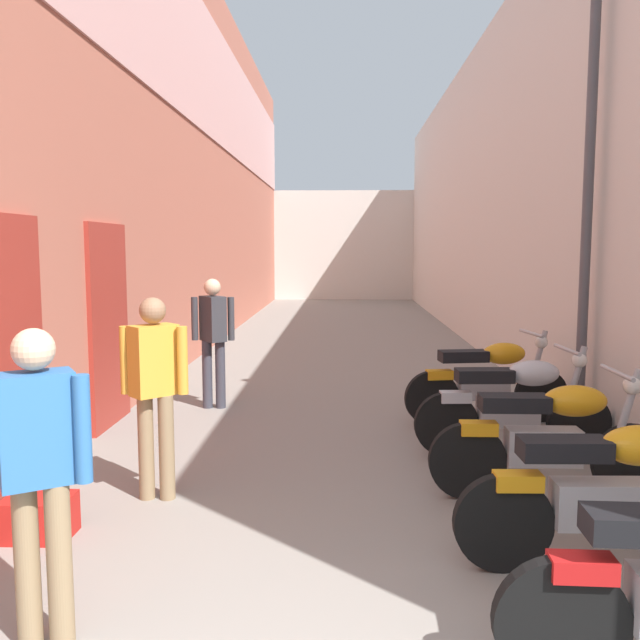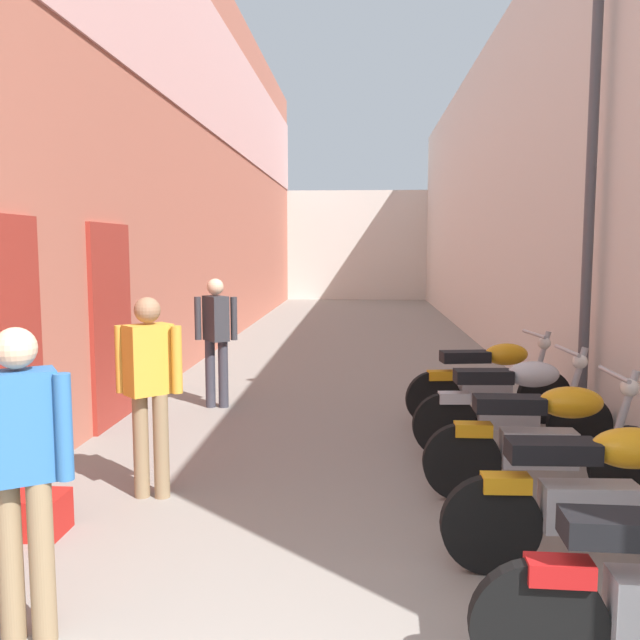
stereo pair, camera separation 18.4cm
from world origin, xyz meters
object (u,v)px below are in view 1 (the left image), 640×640
Objects in this scene: motorcycle_fourth at (514,403)px; motorcycle_fifth at (488,379)px; umbrella_leaning at (44,433)px; street_lamp at (580,161)px; motorcycle_third at (551,436)px; plastic_crate at (39,517)px; pedestrian_by_doorway at (39,464)px; motorcycle_second at (611,491)px; pedestrian_mid_alley at (155,383)px; pedestrian_further_down at (213,333)px.

motorcycle_fifth is at bearing 90.00° from motorcycle_fourth.
umbrella_leaning is at bearing -141.44° from motorcycle_fifth.
motorcycle_fifth is at bearing 140.13° from street_lamp.
motorcycle_third is 3.75m from plastic_crate.
pedestrian_by_doorway is 5.57m from street_lamp.
motorcycle_second is 1.00× the size of motorcycle_third.
plastic_crate is 0.09× the size of street_lamp.
motorcycle_third is 3.07m from pedestrian_mid_alley.
pedestrian_further_down reaches higher than umbrella_leaning.
motorcycle_third is 2.25m from motorcycle_fifth.
motorcycle_fourth is at bearing -28.86° from pedestrian_further_down.
plastic_crate is (-0.60, -0.72, -0.78)m from pedestrian_mid_alley.
motorcycle_fifth is 4.77m from plastic_crate.
motorcycle_fourth and motorcycle_fifth have the same top height.
plastic_crate is 0.56m from umbrella_leaning.
pedestrian_by_doorway is at bearing -66.15° from umbrella_leaning.
motorcycle_second is 3.41m from motorcycle_fifth.
pedestrian_further_down is 1.63× the size of umbrella_leaning.
motorcycle_second is at bearing -51.73° from pedestrian_further_down.
motorcycle_second and motorcycle_third have the same top height.
umbrella_leaning is at bearing -136.98° from pedestrian_mid_alley.
street_lamp is at bearing 38.17° from motorcycle_fourth.
motorcycle_fifth is at bearing 90.00° from motorcycle_second.
pedestrian_mid_alley reaches higher than motorcycle_second.
pedestrian_further_down is 0.33× the size of street_lamp.
motorcycle_third is at bearing -90.00° from motorcycle_fourth.
umbrella_leaning is (-0.61, -0.57, -0.24)m from pedestrian_mid_alley.
motorcycle_third is 3.71m from umbrella_leaning.
pedestrian_further_down reaches higher than plastic_crate.
motorcycle_third is 4.29m from pedestrian_further_down.
street_lamp is at bearing -39.87° from motorcycle_fifth.
motorcycle_second is at bearing -5.41° from plastic_crate.
motorcycle_third is 3.68m from pedestrian_by_doorway.
street_lamp is at bearing 44.42° from pedestrian_by_doorway.
street_lamp reaches higher than motorcycle_second.
pedestrian_mid_alley is (0.01, 1.92, 0.00)m from pedestrian_by_doorway.
motorcycle_third is 4.20× the size of plastic_crate.
street_lamp reaches higher than pedestrian_by_doorway.
street_lamp reaches higher than motorcycle_fifth.
pedestrian_mid_alley reaches higher than umbrella_leaning.
motorcycle_fourth is (-0.00, 2.27, 0.00)m from motorcycle_second.
pedestrian_by_doorway is 1.63× the size of umbrella_leaning.
street_lamp reaches higher than pedestrian_further_down.
pedestrian_by_doorway reaches higher than motorcycle_second.
pedestrian_further_down is at bearing 82.19° from umbrella_leaning.
pedestrian_mid_alley is at bearing 50.24° from plastic_crate.
plastic_crate is (-3.64, -1.92, -0.36)m from motorcycle_fourth.
pedestrian_mid_alley is at bearing 89.65° from pedestrian_by_doorway.
motorcycle_fourth is at bearing 27.86° from plastic_crate.
street_lamp is (0.70, 2.82, 2.28)m from motorcycle_second.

